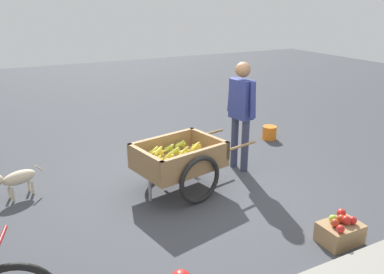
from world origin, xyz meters
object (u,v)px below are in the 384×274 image
vendor_person (241,107)px  apple_crate (340,231)px  dog (16,178)px  plastic_bucket (269,133)px  fruit_cart (178,161)px

vendor_person → apple_crate: vendor_person is taller
dog → plastic_bucket: 4.37m
fruit_cart → vendor_person: 1.28m
fruit_cart → vendor_person: (-1.13, -0.23, 0.55)m
fruit_cart → vendor_person: vendor_person is taller
plastic_bucket → apple_crate: (1.36, 2.97, 0.01)m
fruit_cart → plastic_bucket: fruit_cart is taller
apple_crate → plastic_bucket: bearing=-114.6°
vendor_person → plastic_bucket: bearing=-145.4°
plastic_bucket → fruit_cart: bearing=24.7°
dog → vendor_person: bearing=169.8°
fruit_cart → apple_crate: fruit_cart is taller
dog → plastic_bucket: (-4.36, -0.31, -0.15)m
fruit_cart → apple_crate: 2.16m
fruit_cart → plastic_bucket: 2.65m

